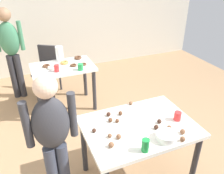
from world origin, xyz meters
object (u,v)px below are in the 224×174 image
(person_adult_far, at_px, (11,47))
(person_girl_near, at_px, (53,135))
(soda_can, at_px, (145,145))
(chair_far_table, at_px, (48,67))
(dining_table_far, at_px, (63,74))
(dining_table_near, at_px, (139,133))
(mixing_bowl, at_px, (166,136))
(pitcher_far, at_px, (59,54))

(person_adult_far, bearing_deg, person_girl_near, -84.00)
(soda_can, bearing_deg, chair_far_table, 98.53)
(dining_table_far, relative_size, soda_can, 7.83)
(chair_far_table, bearing_deg, person_girl_near, -97.00)
(dining_table_near, bearing_deg, person_girl_near, 176.47)
(dining_table_near, relative_size, chair_far_table, 1.27)
(person_girl_near, relative_size, person_adult_far, 0.91)
(dining_table_near, bearing_deg, dining_table_far, 102.30)
(mixing_bowl, bearing_deg, pitcher_far, 102.27)
(chair_far_table, bearing_deg, mixing_bowl, -76.16)
(dining_table_far, xyz_separation_m, pitcher_far, (0.01, 0.24, 0.25))
(soda_can, bearing_deg, mixing_bowl, 12.30)
(person_adult_far, xyz_separation_m, pitcher_far, (0.71, -0.43, -0.08))
(person_adult_far, xyz_separation_m, soda_can, (0.96, -2.78, -0.13))
(person_girl_near, xyz_separation_m, pitcher_far, (0.46, 1.96, 0.02))
(pitcher_far, bearing_deg, soda_can, -84.03)
(person_girl_near, distance_m, person_adult_far, 2.41)
(pitcher_far, bearing_deg, person_adult_far, 148.59)
(dining_table_near, distance_m, person_adult_far, 2.69)
(person_girl_near, height_order, person_adult_far, person_adult_far)
(chair_far_table, relative_size, person_girl_near, 0.61)
(dining_table_far, bearing_deg, soda_can, -82.95)
(mixing_bowl, distance_m, soda_can, 0.26)
(mixing_bowl, bearing_deg, dining_table_far, 104.05)
(mixing_bowl, bearing_deg, person_adult_far, 113.95)
(dining_table_near, distance_m, mixing_bowl, 0.34)
(pitcher_far, bearing_deg, dining_table_near, -79.55)
(person_girl_near, bearing_deg, dining_table_near, -3.53)
(dining_table_far, bearing_deg, dining_table_near, -77.70)
(chair_far_table, bearing_deg, person_adult_far, 178.02)
(person_girl_near, xyz_separation_m, soda_can, (0.71, -0.38, -0.04))
(mixing_bowl, relative_size, soda_can, 1.59)
(dining_table_far, distance_m, soda_can, 2.13)
(dining_table_near, xyz_separation_m, person_adult_far, (-1.08, 2.45, 0.30))
(dining_table_far, height_order, pitcher_far, pitcher_far)
(soda_can, xyz_separation_m, pitcher_far, (-0.25, 2.34, 0.06))
(person_girl_near, distance_m, soda_can, 0.80)
(chair_far_table, height_order, mixing_bowl, chair_far_table)
(chair_far_table, distance_m, person_girl_near, 2.42)
(person_adult_far, xyz_separation_m, mixing_bowl, (1.21, -2.72, -0.16))
(soda_can, bearing_deg, pitcher_far, 95.97)
(chair_far_table, relative_size, mixing_bowl, 4.49)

